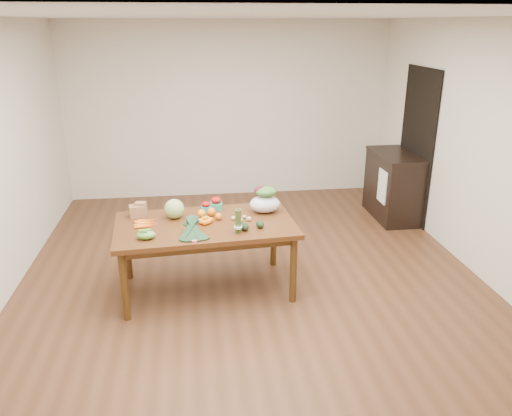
{
  "coord_description": "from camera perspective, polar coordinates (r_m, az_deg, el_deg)",
  "views": [
    {
      "loc": [
        -0.58,
        -4.78,
        2.64
      ],
      "look_at": [
        0.04,
        0.0,
        0.84
      ],
      "focal_mm": 35.0,
      "sensor_mm": 36.0,
      "label": 1
    }
  ],
  "objects": [
    {
      "name": "orange_c",
      "position": [
        5.1,
        -4.32,
        -0.96
      ],
      "size": [
        0.07,
        0.07,
        0.07
      ],
      "primitive_type": "sphere",
      "color": "orange",
      "rests_on": "dining_table"
    },
    {
      "name": "kale_bunch",
      "position": [
        4.67,
        -7.2,
        -2.52
      ],
      "size": [
        0.35,
        0.42,
        0.16
      ],
      "primitive_type": null,
      "rotation": [
        0.0,
        0.0,
        0.07
      ],
      "color": "black",
      "rests_on": "dining_table"
    },
    {
      "name": "avocado_b",
      "position": [
        4.88,
        0.45,
        -1.87
      ],
      "size": [
        0.1,
        0.12,
        0.07
      ],
      "primitive_type": "ellipsoid",
      "rotation": [
        0.0,
        0.0,
        0.3
      ],
      "color": "black",
      "rests_on": "dining_table"
    },
    {
      "name": "strawberry_basket_b",
      "position": [
        5.37,
        -4.58,
        0.38
      ],
      "size": [
        0.13,
        0.13,
        0.11
      ],
      "primitive_type": null,
      "rotation": [
        0.0,
        0.0,
        0.07
      ],
      "color": "red",
      "rests_on": "dining_table"
    },
    {
      "name": "room_walls",
      "position": [
        4.99,
        -0.51,
        5.43
      ],
      "size": [
        5.02,
        6.02,
        2.7
      ],
      "color": "beige",
      "rests_on": "floor"
    },
    {
      "name": "avocado_a",
      "position": [
        4.83,
        -1.34,
        -2.12
      ],
      "size": [
        0.11,
        0.14,
        0.08
      ],
      "primitive_type": "ellipsoid",
      "rotation": [
        0.0,
        0.0,
        0.3
      ],
      "color": "black",
      "rests_on": "dining_table"
    },
    {
      "name": "strawberry_basket_a",
      "position": [
        5.31,
        -5.73,
        0.01
      ],
      "size": [
        0.11,
        0.11,
        0.09
      ],
      "primitive_type": null,
      "rotation": [
        0.0,
        0.0,
        0.07
      ],
      "color": "#BA130C",
      "rests_on": "dining_table"
    },
    {
      "name": "potato_c",
      "position": [
        5.12,
        -1.36,
        -1.01
      ],
      "size": [
        0.05,
        0.04,
        0.04
      ],
      "primitive_type": "ellipsoid",
      "color": "tan",
      "rests_on": "dining_table"
    },
    {
      "name": "mandarin_cluster",
      "position": [
        5.01,
        -5.75,
        -1.31
      ],
      "size": [
        0.19,
        0.19,
        0.08
      ],
      "primitive_type": null,
      "rotation": [
        0.0,
        0.0,
        0.07
      ],
      "color": "orange",
      "rests_on": "dining_table"
    },
    {
      "name": "snap_pea_bag",
      "position": [
        4.75,
        -12.43,
        -3.01
      ],
      "size": [
        0.18,
        0.13,
        0.08
      ],
      "primitive_type": "ellipsoid",
      "color": "#549B34",
      "rests_on": "dining_table"
    },
    {
      "name": "paper_bag",
      "position": [
        5.29,
        -13.41,
        -0.22
      ],
      "size": [
        0.22,
        0.19,
        0.15
      ],
      "primitive_type": null,
      "rotation": [
        0.0,
        0.0,
        0.07
      ],
      "color": "#956442",
      "rests_on": "dining_table"
    },
    {
      "name": "cabbage",
      "position": [
        5.17,
        -9.32,
        -0.1
      ],
      "size": [
        0.2,
        0.2,
        0.2
      ],
      "primitive_type": "sphere",
      "color": "#92B166",
      "rests_on": "dining_table"
    },
    {
      "name": "floor",
      "position": [
        5.49,
        -0.47,
        -8.3
      ],
      "size": [
        6.0,
        6.0,
        0.0
      ],
      "primitive_type": "plane",
      "color": "#55321D",
      "rests_on": "ground"
    },
    {
      "name": "dish_towel",
      "position": [
        7.0,
        14.22,
        2.41
      ],
      "size": [
        0.02,
        0.28,
        0.45
      ],
      "primitive_type": "cube",
      "color": "white",
      "rests_on": "cabinet"
    },
    {
      "name": "orange_a",
      "position": [
        5.17,
        -6.25,
        -0.63
      ],
      "size": [
        0.09,
        0.09,
        0.09
      ],
      "primitive_type": "sphere",
      "color": "orange",
      "rests_on": "dining_table"
    },
    {
      "name": "doorway_dark",
      "position": [
        7.25,
        17.86,
        6.78
      ],
      "size": [
        0.02,
        1.0,
        2.1
      ],
      "primitive_type": "cube",
      "color": "black",
      "rests_on": "floor"
    },
    {
      "name": "potato_d",
      "position": [
        5.12,
        -1.99,
        -0.95
      ],
      "size": [
        0.05,
        0.05,
        0.04
      ],
      "primitive_type": "ellipsoid",
      "color": "tan",
      "rests_on": "dining_table"
    },
    {
      "name": "carrots",
      "position": [
        5.08,
        -12.42,
        -1.72
      ],
      "size": [
        0.24,
        0.23,
        0.03
      ],
      "primitive_type": null,
      "rotation": [
        0.0,
        0.0,
        0.07
      ],
      "color": "orange",
      "rests_on": "dining_table"
    },
    {
      "name": "potato_e",
      "position": [
        5.06,
        -0.82,
        -1.25
      ],
      "size": [
        0.05,
        0.05,
        0.04
      ],
      "primitive_type": "ellipsoid",
      "color": "#DDBC7F",
      "rests_on": "dining_table"
    },
    {
      "name": "asparagus_bundle",
      "position": [
        4.73,
        -2.07,
        -1.5
      ],
      "size": [
        0.09,
        0.12,
        0.26
      ],
      "primitive_type": null,
      "rotation": [
        0.15,
        0.0,
        0.07
      ],
      "color": "#597D39",
      "rests_on": "dining_table"
    },
    {
      "name": "ceiling",
      "position": [
        4.82,
        -0.57,
        21.14
      ],
      "size": [
        5.0,
        6.0,
        0.02
      ],
      "primitive_type": "cube",
      "color": "white",
      "rests_on": "room_walls"
    },
    {
      "name": "potato_b",
      "position": [
        5.03,
        -1.8,
        -1.38
      ],
      "size": [
        0.05,
        0.05,
        0.05
      ],
      "primitive_type": "ellipsoid",
      "color": "tan",
      "rests_on": "dining_table"
    },
    {
      "name": "potato_a",
      "position": [
        5.08,
        -2.59,
        -1.16
      ],
      "size": [
        0.05,
        0.04,
        0.04
      ],
      "primitive_type": "ellipsoid",
      "color": "#DDB37F",
      "rests_on": "dining_table"
    },
    {
      "name": "cabinet",
      "position": [
        7.34,
        15.37,
        2.48
      ],
      "size": [
        0.52,
        1.02,
        0.94
      ],
      "primitive_type": "cube",
      "color": "black",
      "rests_on": "floor"
    },
    {
      "name": "orange_b",
      "position": [
        5.2,
        -5.11,
        -0.45
      ],
      "size": [
        0.09,
        0.09,
        0.09
      ],
      "primitive_type": "sphere",
      "color": "#FF5E0F",
      "rests_on": "dining_table"
    },
    {
      "name": "salad_bag",
      "position": [
        5.26,
        1.02,
        0.82
      ],
      "size": [
        0.34,
        0.27,
        0.25
      ],
      "primitive_type": null,
      "rotation": [
        0.0,
        0.0,
        0.07
      ],
      "color": "silver",
      "rests_on": "dining_table"
    },
    {
      "name": "dining_table",
      "position": [
        5.19,
        -5.67,
        -5.57
      ],
      "size": [
        1.85,
        1.12,
        0.75
      ],
      "primitive_type": "cube",
      "rotation": [
        0.0,
        0.0,
        0.07
      ],
      "color": "#502912",
      "rests_on": "floor"
    }
  ]
}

